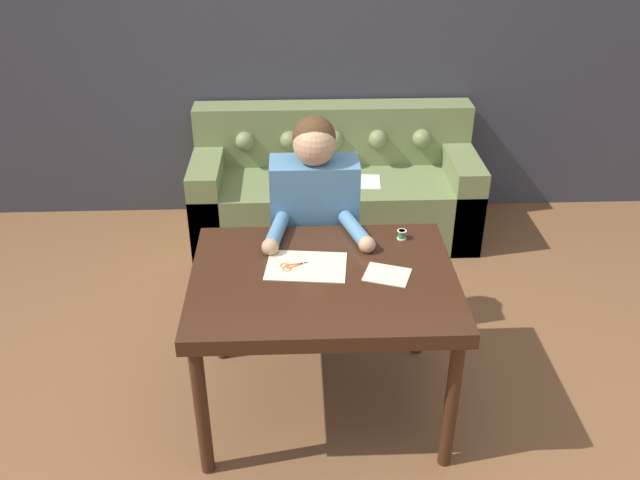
# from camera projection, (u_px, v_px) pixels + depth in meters

# --- Properties ---
(ground_plane) EXTENTS (16.00, 16.00, 0.00)m
(ground_plane) POSITION_uv_depth(u_px,v_px,m) (317.00, 406.00, 3.32)
(ground_plane) COLOR brown
(wall_back) EXTENTS (8.00, 0.06, 2.60)m
(wall_back) POSITION_uv_depth(u_px,v_px,m) (305.00, 33.00, 4.53)
(wall_back) COLOR #383842
(wall_back) RESTS_ON ground_plane
(dining_table) EXTENTS (1.17, 0.89, 0.76)m
(dining_table) POSITION_uv_depth(u_px,v_px,m) (323.00, 290.00, 3.00)
(dining_table) COLOR #381E11
(dining_table) RESTS_ON ground_plane
(couch) EXTENTS (1.91, 0.76, 0.85)m
(couch) POSITION_uv_depth(u_px,v_px,m) (334.00, 190.00, 4.71)
(couch) COLOR olive
(couch) RESTS_ON ground_plane
(person) EXTENTS (0.53, 0.58, 1.27)m
(person) POSITION_uv_depth(u_px,v_px,m) (315.00, 231.00, 3.51)
(person) COLOR #33281E
(person) RESTS_ON ground_plane
(pattern_paper_main) EXTENTS (0.38, 0.29, 0.00)m
(pattern_paper_main) POSITION_uv_depth(u_px,v_px,m) (306.00, 266.00, 3.02)
(pattern_paper_main) COLOR beige
(pattern_paper_main) RESTS_ON dining_table
(pattern_paper_offcut) EXTENTS (0.23, 0.21, 0.00)m
(pattern_paper_offcut) POSITION_uv_depth(u_px,v_px,m) (387.00, 275.00, 2.96)
(pattern_paper_offcut) COLOR beige
(pattern_paper_offcut) RESTS_ON dining_table
(scissors) EXTENTS (0.24, 0.14, 0.01)m
(scissors) POSITION_uv_depth(u_px,v_px,m) (297.00, 265.00, 3.02)
(scissors) COLOR silver
(scissors) RESTS_ON dining_table
(thread_spool) EXTENTS (0.04, 0.04, 0.05)m
(thread_spool) POSITION_uv_depth(u_px,v_px,m) (402.00, 235.00, 3.22)
(thread_spool) COLOR #338C4C
(thread_spool) RESTS_ON dining_table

